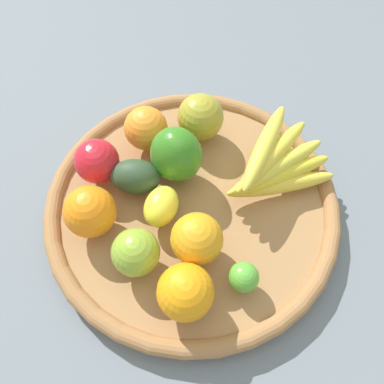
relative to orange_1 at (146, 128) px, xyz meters
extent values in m
plane|color=slate|center=(0.05, 0.13, -0.08)|extent=(2.40, 2.40, 0.00)
cylinder|color=#A4784B|center=(0.05, 0.13, -0.06)|extent=(0.46, 0.46, 0.03)
torus|color=#A17043|center=(0.05, 0.13, -0.05)|extent=(0.48, 0.48, 0.03)
sphere|color=orange|center=(0.00, 0.00, 0.00)|extent=(0.10, 0.10, 0.07)
sphere|color=#A49B2D|center=(-0.07, 0.06, 0.00)|extent=(0.11, 0.11, 0.08)
ellipsoid|color=yellow|center=(0.10, 0.11, -0.01)|extent=(0.08, 0.07, 0.05)
ellipsoid|color=yellow|center=(-0.05, 0.23, -0.02)|extent=(0.15, 0.14, 0.03)
ellipsoid|color=yellow|center=(-0.06, 0.22, -0.01)|extent=(0.17, 0.12, 0.03)
ellipsoid|color=yellow|center=(-0.06, 0.22, 0.00)|extent=(0.18, 0.09, 0.03)
ellipsoid|color=yellow|center=(-0.07, 0.20, 0.01)|extent=(0.18, 0.04, 0.03)
ellipsoid|color=yellow|center=(-0.06, 0.19, 0.03)|extent=(0.18, 0.06, 0.03)
sphere|color=orange|center=(0.17, 0.04, 0.00)|extent=(0.11, 0.11, 0.08)
ellipsoid|color=#2D442B|center=(0.08, 0.04, -0.01)|extent=(0.09, 0.10, 0.06)
sphere|color=#88AD31|center=(0.18, 0.13, 0.00)|extent=(0.08, 0.08, 0.07)
sphere|color=orange|center=(0.18, 0.22, 0.00)|extent=(0.08, 0.08, 0.08)
sphere|color=red|center=(0.10, -0.02, 0.00)|extent=(0.09, 0.09, 0.07)
sphere|color=#57AC36|center=(0.11, 0.27, -0.02)|extent=(0.06, 0.06, 0.04)
ellipsoid|color=#367D1F|center=(0.02, 0.08, 0.01)|extent=(0.09, 0.09, 0.10)
sphere|color=orange|center=(0.11, 0.19, 0.00)|extent=(0.09, 0.09, 0.08)
camera|label=1|loc=(0.29, 0.31, 0.50)|focal=36.10mm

